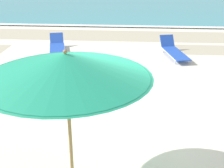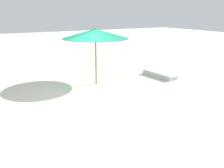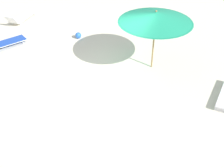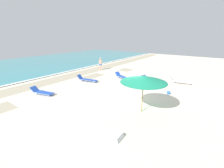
{
  "view_description": "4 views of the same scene",
  "coord_description": "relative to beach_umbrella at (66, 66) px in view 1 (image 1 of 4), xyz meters",
  "views": [
    {
      "loc": [
        -0.1,
        -5.97,
        3.77
      ],
      "look_at": [
        -0.63,
        1.28,
        0.73
      ],
      "focal_mm": 50.0,
      "sensor_mm": 36.0,
      "label": 1
    },
    {
      "loc": [
        3.43,
        8.04,
        3.05
      ],
      "look_at": [
        -0.55,
        1.07,
        0.69
      ],
      "focal_mm": 40.0,
      "sensor_mm": 36.0,
      "label": 2
    },
    {
      "loc": [
        -5.28,
        8.53,
        6.79
      ],
      "look_at": [
        -1.01,
        1.45,
        0.84
      ],
      "focal_mm": 50.0,
      "sensor_mm": 36.0,
      "label": 3
    },
    {
      "loc": [
        -9.13,
        -4.91,
        4.59
      ],
      "look_at": [
        -0.19,
        1.64,
        0.99
      ],
      "focal_mm": 24.0,
      "sensor_mm": 36.0,
      "label": 4
    }
  ],
  "objects": [
    {
      "name": "ground_plane",
      "position": [
        1.16,
        1.4,
        -2.22
      ],
      "size": [
        60.0,
        60.0,
        0.16
      ],
      "color": "beige"
    },
    {
      "name": "sun_lounger_under_umbrella",
      "position": [
        2.64,
        7.52,
        -1.92
      ],
      "size": [
        1.08,
        2.31,
        0.61
      ],
      "rotation": [
        0.0,
        0.0,
        0.22
      ],
      "color": "blue",
      "rests_on": "ground_plane"
    },
    {
      "name": "sun_lounger_mid_beach_solo",
      "position": [
        -2.15,
        7.84,
        -1.92
      ],
      "size": [
        1.09,
        2.15,
        0.55
      ],
      "rotation": [
        0.0,
        0.0,
        0.25
      ],
      "color": "blue",
      "rests_on": "ground_plane"
    },
    {
      "name": "beach_umbrella",
      "position": [
        0.0,
        0.0,
        0.0
      ],
      "size": [
        2.78,
        2.78,
        2.41
      ],
      "color": "#9E7547",
      "rests_on": "ground_plane"
    },
    {
      "name": "ocean_water",
      "position": [
        1.16,
        21.99,
        -2.11
      ],
      "size": [
        60.0,
        18.93,
        0.07
      ],
      "color": "teal",
      "rests_on": "ground_plane"
    }
  ]
}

